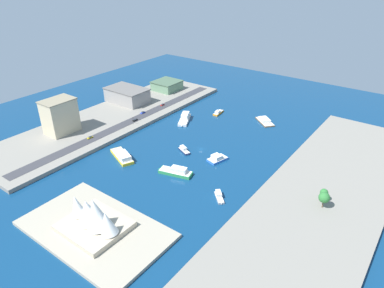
{
  "coord_description": "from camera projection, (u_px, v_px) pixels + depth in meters",
  "views": [
    {
      "loc": [
        -135.15,
        194.44,
        130.28
      ],
      "look_at": [
        8.32,
        0.29,
        1.89
      ],
      "focal_mm": 32.51,
      "sensor_mm": 36.0,
      "label": 1
    }
  ],
  "objects": [
    {
      "name": "catamaran_blue",
      "position": [
        217.0,
        158.0,
        254.16
      ],
      "size": [
        11.86,
        16.5,
        4.55
      ],
      "color": "blue",
      "rests_on": "ground_plane"
    },
    {
      "name": "opera_landmark",
      "position": [
        93.0,
        217.0,
        184.13
      ],
      "size": [
        35.58,
        29.74,
        20.87
      ],
      "color": "#BCAD93",
      "rests_on": "peninsula_point"
    },
    {
      "name": "ferry_yellow_fast",
      "position": [
        122.0,
        156.0,
        256.15
      ],
      "size": [
        28.14,
        18.31,
        5.49
      ],
      "color": "yellow",
      "rests_on": "ground_plane"
    },
    {
      "name": "suv_black",
      "position": [
        135.0,
        120.0,
        309.63
      ],
      "size": [
        1.98,
        5.2,
        1.58
      ],
      "color": "black",
      "rests_on": "road_strip"
    },
    {
      "name": "water_taxi_orange",
      "position": [
        218.0,
        112.0,
        331.42
      ],
      "size": [
        6.19,
        15.56,
        3.52
      ],
      "color": "orange",
      "rests_on": "ground_plane"
    },
    {
      "name": "ferry_green_doubledeck",
      "position": [
        176.0,
        172.0,
        237.63
      ],
      "size": [
        25.15,
        13.24,
        5.63
      ],
      "color": "#2D8C4C",
      "rests_on": "ground_plane"
    },
    {
      "name": "taxi_yellow_cab",
      "position": [
        90.0,
        137.0,
        279.3
      ],
      "size": [
        1.91,
        5.08,
        1.46
      ],
      "color": "black",
      "rests_on": "road_strip"
    },
    {
      "name": "park_tree_cluster",
      "position": [
        324.0,
        196.0,
        200.34
      ],
      "size": [
        7.55,
        12.02,
        10.28
      ],
      "color": "brown",
      "rests_on": "quay_west"
    },
    {
      "name": "patrol_launch_navy",
      "position": [
        184.0,
        150.0,
        266.27
      ],
      "size": [
        13.24,
        9.14,
        3.59
      ],
      "color": "#1E284C",
      "rests_on": "ground_plane"
    },
    {
      "name": "ground_plane",
      "position": [
        201.0,
        149.0,
        270.15
      ],
      "size": [
        440.0,
        440.0,
        0.0
      ],
      "primitive_type": "plane",
      "color": "navy"
    },
    {
      "name": "quay_west",
      "position": [
        327.0,
        191.0,
        218.29
      ],
      "size": [
        70.0,
        240.0,
        2.94
      ],
      "primitive_type": "cube",
      "color": "gray",
      "rests_on": "ground_plane"
    },
    {
      "name": "barge_flat_brown",
      "position": [
        265.0,
        121.0,
        314.58
      ],
      "size": [
        22.92,
        21.27,
        3.14
      ],
      "color": "brown",
      "rests_on": "ground_plane"
    },
    {
      "name": "hatchback_blue",
      "position": [
        143.0,
        113.0,
        324.67
      ],
      "size": [
        2.1,
        5.02,
        1.55
      ],
      "color": "black",
      "rests_on": "road_strip"
    },
    {
      "name": "road_strip",
      "position": [
        130.0,
        121.0,
        309.05
      ],
      "size": [
        9.85,
        228.0,
        0.15
      ],
      "primitive_type": "cube",
      "color": "#38383D",
      "rests_on": "quay_east"
    },
    {
      "name": "quay_east",
      "position": [
        115.0,
        117.0,
        320.63
      ],
      "size": [
        70.0,
        240.0,
        2.94
      ],
      "primitive_type": "cube",
      "color": "gray",
      "rests_on": "ground_plane"
    },
    {
      "name": "ferry_white_commuter",
      "position": [
        185.0,
        118.0,
        316.74
      ],
      "size": [
        18.19,
        25.61,
        6.14
      ],
      "color": "silver",
      "rests_on": "ground_plane"
    },
    {
      "name": "carpark_squat_concrete",
      "position": [
        127.0,
        95.0,
        348.93
      ],
      "size": [
        41.95,
        26.71,
        14.0
      ],
      "color": "gray",
      "rests_on": "quay_east"
    },
    {
      "name": "terminal_long_green",
      "position": [
        167.0,
        85.0,
        382.59
      ],
      "size": [
        26.39,
        27.29,
        9.67
      ],
      "color": "slate",
      "rests_on": "quay_east"
    },
    {
      "name": "office_block_beige",
      "position": [
        60.0,
        116.0,
        283.97
      ],
      "size": [
        18.52,
        25.91,
        28.32
      ],
      "color": "#C6B793",
      "rests_on": "quay_east"
    },
    {
      "name": "pickup_red",
      "position": [
        162.0,
        105.0,
        342.29
      ],
      "size": [
        2.03,
        4.38,
        1.47
      ],
      "color": "black",
      "rests_on": "road_strip"
    },
    {
      "name": "yacht_sleek_gray",
      "position": [
        219.0,
        196.0,
        214.2
      ],
      "size": [
        11.31,
        11.22,
        3.57
      ],
      "color": "#999EA3",
      "rests_on": "ground_plane"
    },
    {
      "name": "traffic_light_waterfront",
      "position": [
        133.0,
        120.0,
        301.73
      ],
      "size": [
        0.36,
        0.36,
        6.5
      ],
      "color": "black",
      "rests_on": "quay_east"
    },
    {
      "name": "peninsula_point",
      "position": [
        95.0,
        229.0,
        188.24
      ],
      "size": [
        81.53,
        48.12,
        2.0
      ],
      "primitive_type": "cube",
      "color": "#A89E89",
      "rests_on": "ground_plane"
    }
  ]
}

